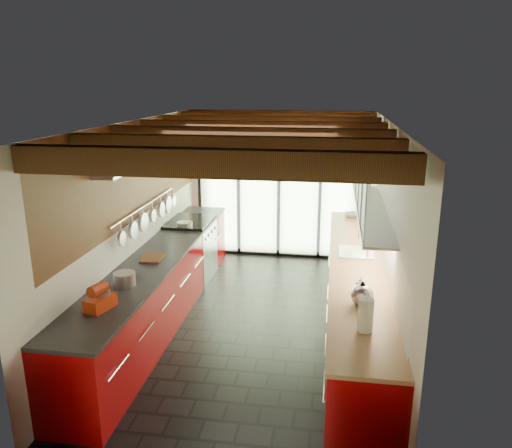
# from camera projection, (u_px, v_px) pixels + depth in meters

# --- Properties ---
(ground) EXTENTS (5.50, 5.50, 0.00)m
(ground) POSITION_uv_depth(u_px,v_px,m) (255.00, 323.00, 6.57)
(ground) COLOR black
(ground) RESTS_ON ground
(room_shell) EXTENTS (5.50, 5.50, 5.50)m
(room_shell) POSITION_uv_depth(u_px,v_px,m) (255.00, 201.00, 6.12)
(room_shell) COLOR silver
(room_shell) RESTS_ON ground
(ceiling_beams) EXTENTS (3.14, 5.06, 4.90)m
(ceiling_beams) POSITION_uv_depth(u_px,v_px,m) (260.00, 132.00, 6.26)
(ceiling_beams) COLOR #593316
(ceiling_beams) RESTS_ON ground
(glass_door) EXTENTS (2.95, 0.10, 2.90)m
(glass_door) POSITION_uv_depth(u_px,v_px,m) (279.00, 166.00, 8.68)
(glass_door) COLOR #C6EAAD
(glass_door) RESTS_ON ground
(left_counter) EXTENTS (0.68, 5.00, 0.92)m
(left_counter) POSITION_uv_depth(u_px,v_px,m) (161.00, 285.00, 6.64)
(left_counter) COLOR #970609
(left_counter) RESTS_ON ground
(range_stove) EXTENTS (0.66, 0.90, 0.97)m
(range_stove) POSITION_uv_depth(u_px,v_px,m) (191.00, 250.00, 8.01)
(range_stove) COLOR silver
(range_stove) RESTS_ON ground
(right_counter) EXTENTS (0.68, 5.00, 0.92)m
(right_counter) POSITION_uv_depth(u_px,v_px,m) (355.00, 297.00, 6.26)
(right_counter) COLOR #970609
(right_counter) RESTS_ON ground
(sink_assembly) EXTENTS (0.45, 0.52, 0.43)m
(sink_assembly) POSITION_uv_depth(u_px,v_px,m) (357.00, 250.00, 6.50)
(sink_assembly) COLOR silver
(sink_assembly) RESTS_ON right_counter
(upper_cabinets_right) EXTENTS (0.34, 3.00, 3.00)m
(upper_cabinets_right) POSITION_uv_depth(u_px,v_px,m) (373.00, 185.00, 6.14)
(upper_cabinets_right) COLOR silver
(upper_cabinets_right) RESTS_ON ground
(left_wall_fixtures) EXTENTS (0.28, 2.60, 0.96)m
(left_wall_fixtures) POSITION_uv_depth(u_px,v_px,m) (149.00, 183.00, 6.58)
(left_wall_fixtures) COLOR silver
(left_wall_fixtures) RESTS_ON ground
(stand_mixer) EXTENTS (0.25, 0.34, 0.28)m
(stand_mixer) POSITION_uv_depth(u_px,v_px,m) (100.00, 298.00, 4.88)
(stand_mixer) COLOR red
(stand_mixer) RESTS_ON left_counter
(pot_large) EXTENTS (0.31, 0.31, 0.15)m
(pot_large) POSITION_uv_depth(u_px,v_px,m) (125.00, 279.00, 5.44)
(pot_large) COLOR silver
(pot_large) RESTS_ON left_counter
(pot_small) EXTENTS (0.31, 0.31, 0.09)m
(pot_small) POSITION_uv_depth(u_px,v_px,m) (185.00, 225.00, 7.60)
(pot_small) COLOR silver
(pot_small) RESTS_ON left_counter
(cutting_board) EXTENTS (0.29, 0.37, 0.03)m
(cutting_board) POSITION_uv_depth(u_px,v_px,m) (152.00, 258.00, 6.27)
(cutting_board) COLOR brown
(cutting_board) RESTS_ON left_counter
(kettle) EXTENTS (0.23, 0.28, 0.27)m
(kettle) POSITION_uv_depth(u_px,v_px,m) (362.00, 294.00, 4.96)
(kettle) COLOR silver
(kettle) RESTS_ON right_counter
(paper_towel) EXTENTS (0.16, 0.16, 0.37)m
(paper_towel) POSITION_uv_depth(u_px,v_px,m) (366.00, 315.00, 4.42)
(paper_towel) COLOR white
(paper_towel) RESTS_ON right_counter
(soap_bottle) EXTENTS (0.10, 0.10, 0.20)m
(soap_bottle) POSITION_uv_depth(u_px,v_px,m) (361.00, 285.00, 5.24)
(soap_bottle) COLOR silver
(soap_bottle) RESTS_ON right_counter
(bowl) EXTENTS (0.30, 0.30, 0.06)m
(bowl) POSITION_uv_depth(u_px,v_px,m) (352.00, 215.00, 8.25)
(bowl) COLOR silver
(bowl) RESTS_ON right_counter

